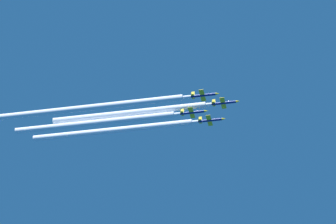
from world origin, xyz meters
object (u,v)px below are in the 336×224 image
Objects in this scene: jet_lead at (225,103)px; jet_slot at (193,112)px; jet_right_wingman at (204,95)px; jet_left_wingman at (211,120)px.

jet_slot is at bearing -87.56° from jet_lead.
jet_slot is (-8.63, -5.37, -1.00)m from jet_right_wingman.
jet_lead is at bearing 92.44° from jet_slot.
jet_right_wingman is 1.00× the size of jet_slot.
jet_lead reaches higher than jet_slot.
jet_right_wingman reaches higher than jet_slot.
jet_lead is 1.00× the size of jet_left_wingman.
jet_slot is at bearing -31.63° from jet_left_wingman.
jet_left_wingman is 10.30m from jet_slot.
jet_right_wingman is (9.12, -6.29, -2.10)m from jet_lead.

